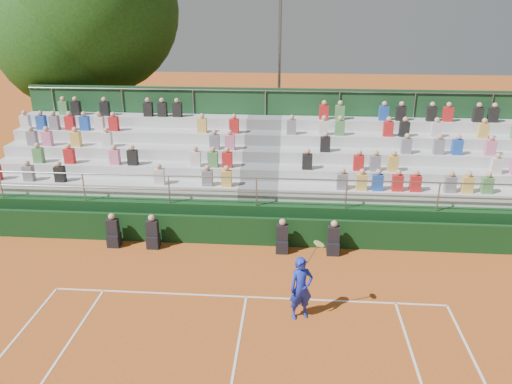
# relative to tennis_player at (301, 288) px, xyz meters

# --- Properties ---
(ground) EXTENTS (90.00, 90.00, 0.00)m
(ground) POSITION_rel_tennis_player_xyz_m (-1.50, 0.80, -0.87)
(ground) COLOR #BE591F
(ground) RESTS_ON ground
(courtside_wall) EXTENTS (20.00, 0.15, 1.00)m
(courtside_wall) POSITION_rel_tennis_player_xyz_m (-1.50, 4.00, -0.37)
(courtside_wall) COLOR black
(courtside_wall) RESTS_ON ground
(line_officials) EXTENTS (7.70, 0.40, 1.19)m
(line_officials) POSITION_rel_tennis_player_xyz_m (-2.65, 3.55, -0.39)
(line_officials) COLOR black
(line_officials) RESTS_ON ground
(grandstand) EXTENTS (20.00, 5.20, 4.40)m
(grandstand) POSITION_rel_tennis_player_xyz_m (-1.49, 7.24, 0.21)
(grandstand) COLOR black
(grandstand) RESTS_ON ground
(tennis_player) EXTENTS (0.90, 0.61, 2.22)m
(tennis_player) POSITION_rel_tennis_player_xyz_m (0.00, 0.00, 0.00)
(tennis_player) COLOR #182AB5
(tennis_player) RESTS_ON ground
(tree_west) EXTENTS (6.40, 6.40, 9.26)m
(tree_west) POSITION_rel_tennis_player_xyz_m (-11.00, 12.34, 5.18)
(tree_west) COLOR #392215
(tree_west) RESTS_ON ground
(tree_east) EXTENTS (7.65, 7.65, 11.14)m
(tree_east) POSITION_rel_tennis_player_xyz_m (-9.64, 12.94, 6.43)
(tree_east) COLOR #392215
(tree_east) RESTS_ON ground
(floodlight_mast) EXTENTS (0.60, 0.25, 8.47)m
(floodlight_mast) POSITION_rel_tennis_player_xyz_m (-1.11, 14.53, 4.05)
(floodlight_mast) COLOR gray
(floodlight_mast) RESTS_ON ground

